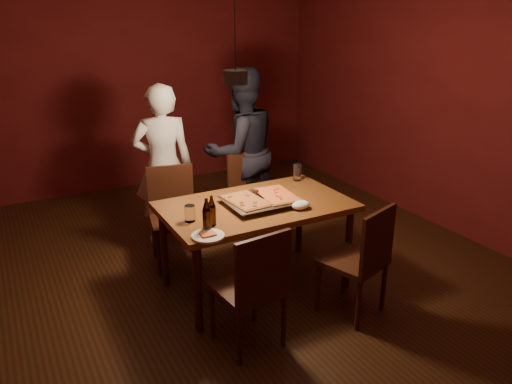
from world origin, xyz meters
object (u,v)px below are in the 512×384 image
chair_far_left (173,206)px  diner_dark (241,152)px  plate_slice (208,236)px  diner_white (163,165)px  chair_far_right (252,190)px  dining_table (256,212)px  pizza_tray (260,202)px  pendant_lamp (236,76)px  chair_near_right (364,252)px  beer_bottle_a (207,215)px  chair_near_left (254,280)px  beer_bottle_b (212,211)px

chair_far_left → diner_dark: size_ratio=0.29×
plate_slice → diner_white: diner_white is taller
chair_far_right → plate_slice: chair_far_right is taller
dining_table → pizza_tray: 0.10m
diner_white → pendant_lamp: pendant_lamp is taller
chair_far_left → plate_slice: chair_far_left is taller
dining_table → plate_slice: (-0.59, -0.39, 0.08)m
chair_far_right → diner_white: bearing=-32.5°
chair_near_right → diner_white: bearing=94.6°
chair_far_right → beer_bottle_a: (-0.95, -1.13, 0.33)m
chair_far_left → diner_dark: 1.00m
chair_far_left → pendant_lamp: (0.31, -0.71, 1.22)m
dining_table → chair_near_left: bearing=-119.2°
beer_bottle_b → diner_white: size_ratio=0.14×
dining_table → chair_far_right: bearing=64.2°
plate_slice → beer_bottle_a: bearing=69.3°
chair_near_left → chair_near_right: size_ratio=0.91×
chair_near_left → pizza_tray: size_ratio=0.88×
chair_far_left → pendant_lamp: 1.45m
beer_bottle_a → beer_bottle_b: size_ratio=1.06×
chair_near_right → diner_dark: bearing=72.8°
beer_bottle_a → diner_white: (0.19, 1.52, -0.08)m
pizza_tray → plate_slice: 0.71m
chair_near_left → plate_slice: bearing=112.6°
chair_near_left → beer_bottle_a: 0.57m
diner_white → pendant_lamp: size_ratio=1.44×
chair_near_right → diner_white: diner_white is taller
chair_near_right → pizza_tray: 0.90m
pizza_tray → pendant_lamp: size_ratio=0.50×
chair_far_left → beer_bottle_b: 1.05m
chair_far_right → pizza_tray: size_ratio=0.88×
dining_table → chair_near_right: chair_near_right is taller
dining_table → chair_near_right: (0.49, -0.76, -0.14)m
chair_near_right → diner_dark: size_ratio=0.31×
chair_near_left → diner_dark: size_ratio=0.29×
chair_far_left → beer_bottle_a: bearing=95.7°
chair_far_right → chair_near_left: size_ratio=1.00×
chair_near_right → beer_bottle_a: size_ratio=2.23×
plate_slice → chair_far_right: bearing=51.1°
beer_bottle_b → diner_white: (0.12, 1.45, -0.07)m
beer_bottle_a → plate_slice: size_ratio=1.04×
plate_slice → pendant_lamp: 1.19m
chair_far_left → plate_slice: (-0.15, -1.17, 0.22)m
diner_white → diner_dark: diner_dark is taller
chair_far_right → diner_white: diner_white is taller
chair_far_left → beer_bottle_b: bearing=99.1°
chair_near_left → beer_bottle_a: beer_bottle_a is taller
chair_far_right → pizza_tray: 0.98m
beer_bottle_a → plate_slice: (-0.04, -0.11, -0.11)m
chair_near_left → chair_near_right: (0.90, -0.03, 0.00)m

